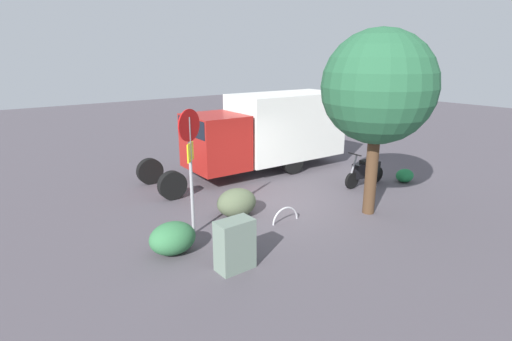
# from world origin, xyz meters

# --- Properties ---
(ground_plane) EXTENTS (60.00, 60.00, 0.00)m
(ground_plane) POSITION_xyz_m (0.00, 0.00, 0.00)
(ground_plane) COLOR #4D474F
(box_truck_near) EXTENTS (7.97, 2.54, 2.90)m
(box_truck_near) POSITION_xyz_m (-1.89, -3.24, 1.61)
(box_truck_near) COLOR black
(box_truck_near) RESTS_ON ground
(motorcycle) EXTENTS (1.81, 0.55, 1.20)m
(motorcycle) POSITION_xyz_m (-3.42, 0.28, 0.52)
(motorcycle) COLOR black
(motorcycle) RESTS_ON ground
(stop_sign) EXTENTS (0.71, 0.33, 3.14)m
(stop_sign) POSITION_xyz_m (3.18, 0.14, 2.09)
(stop_sign) COLOR #9E9EA3
(stop_sign) RESTS_ON ground
(street_tree) EXTENTS (2.99, 2.99, 5.02)m
(street_tree) POSITION_xyz_m (-1.45, 1.92, 3.50)
(street_tree) COLOR #47301E
(street_tree) RESTS_ON ground
(utility_cabinet) EXTENTS (0.78, 0.46, 1.10)m
(utility_cabinet) POSITION_xyz_m (3.33, 2.16, 0.55)
(utility_cabinet) COLOR slate
(utility_cabinet) RESTS_ON ground
(bike_rack_hoop) EXTENTS (0.85, 0.11, 0.85)m
(bike_rack_hoop) POSITION_xyz_m (0.86, 0.97, 0.00)
(bike_rack_hoop) COLOR #B7B7BC
(bike_rack_hoop) RESTS_ON ground
(shrub_near_sign) EXTENTS (1.15, 0.94, 0.78)m
(shrub_near_sign) POSITION_xyz_m (1.65, -0.18, 0.39)
(shrub_near_sign) COLOR #505C41
(shrub_near_sign) RESTS_ON ground
(shrub_mid_verge) EXTENTS (0.68, 0.56, 0.47)m
(shrub_mid_verge) POSITION_xyz_m (-4.81, 0.91, 0.23)
(shrub_mid_verge) COLOR #1E733E
(shrub_mid_verge) RESTS_ON ground
(shrub_by_tree) EXTENTS (1.07, 0.88, 0.73)m
(shrub_by_tree) POSITION_xyz_m (4.04, 0.73, 0.36)
(shrub_by_tree) COLOR #326E41
(shrub_by_tree) RESTS_ON ground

